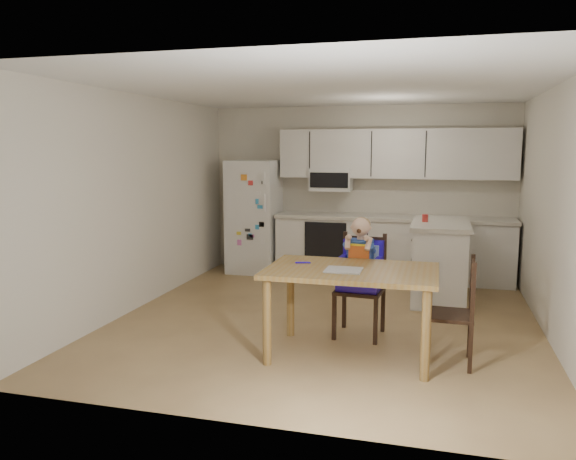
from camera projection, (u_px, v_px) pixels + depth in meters
The scene contains 10 objects.
room at pixel (335, 203), 6.49m from camera, with size 4.52×5.01×2.51m.
refrigerator at pixel (254, 216), 8.55m from camera, with size 0.72×0.70×1.70m, color silver.
kitchen_run at pixel (391, 218), 8.10m from camera, with size 3.37×0.62×2.15m.
kitchen_island at pixel (439, 260), 7.00m from camera, with size 0.69×1.32×0.98m.
red_cup at pixel (425, 218), 6.93m from camera, with size 0.07×0.07×0.09m, color red.
dining_table at pixel (351, 281), 5.03m from camera, with size 1.51×0.97×0.81m.
napkin at pixel (344, 270), 4.92m from camera, with size 0.32×0.27×0.01m, color #AAAAAF.
toddler_spoon at pixel (302, 263), 5.24m from camera, with size 0.02×0.02×0.12m, color #2511D3.
chair_booster at pixel (361, 264), 5.62m from camera, with size 0.49×0.49×1.21m.
chair_side at pixel (460, 305), 4.86m from camera, with size 0.43×0.43×0.95m.
Camera 1 is at (1.15, -5.91, 1.87)m, focal length 35.00 mm.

